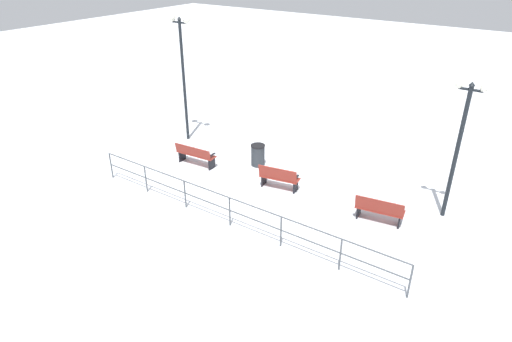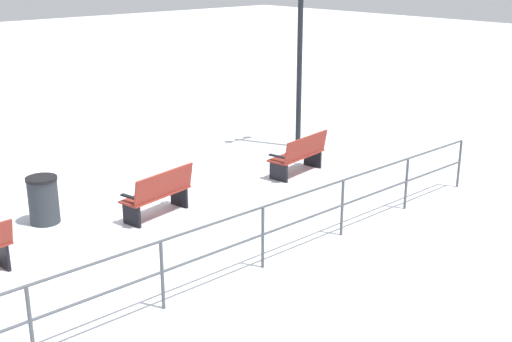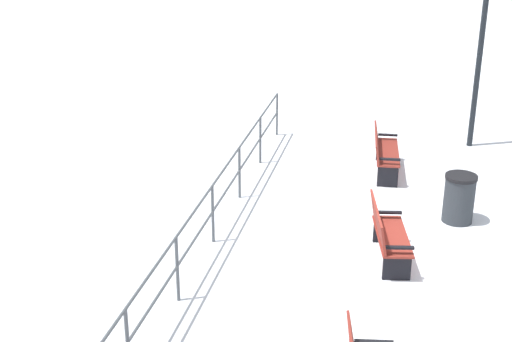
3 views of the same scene
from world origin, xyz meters
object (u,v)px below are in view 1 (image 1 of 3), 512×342
bench_third (195,154)px  lamppost_near (460,136)px  trash_bin (258,155)px  bench_nearest (379,210)px  bench_second (279,177)px  lamppost_middle (182,55)px

bench_third → lamppost_near: lamppost_near is taller
bench_third → trash_bin: (1.42, -2.03, -0.03)m
bench_nearest → bench_second: 3.74m
bench_nearest → lamppost_middle: lamppost_middle is taller
bench_nearest → lamppost_near: bearing=-53.8°
bench_nearest → bench_third: size_ratio=0.92×
bench_third → lamppost_near: size_ratio=0.38×
bench_nearest → bench_third: bench_nearest is taller
bench_nearest → lamppost_near: 3.25m
trash_bin → bench_second: bearing=-124.2°
bench_third → trash_bin: bearing=-59.5°
bench_nearest → bench_second: (0.01, 3.74, 0.01)m
bench_nearest → bench_third: (-0.25, 7.49, 0.01)m
bench_nearest → trash_bin: bearing=69.1°
trash_bin → lamppost_near: bearing=-86.6°
bench_second → lamppost_middle: (1.59, 5.85, 3.31)m
lamppost_near → lamppost_middle: size_ratio=0.83×
bench_second → lamppost_near: size_ratio=0.34×
bench_nearest → trash_bin: size_ratio=1.79×
bench_second → trash_bin: (1.16, 1.72, -0.02)m
lamppost_middle → lamppost_near: bearing=-90.0°
bench_nearest → lamppost_middle: (1.59, 9.59, 3.32)m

